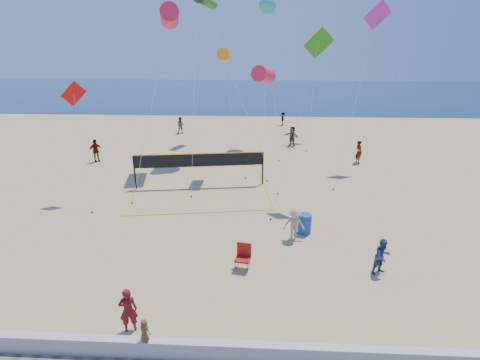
{
  "coord_description": "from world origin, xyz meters",
  "views": [
    {
      "loc": [
        1.97,
        -11.79,
        9.06
      ],
      "look_at": [
        1.23,
        2.0,
        3.98
      ],
      "focal_mm": 28.0,
      "sensor_mm": 36.0,
      "label": 1
    }
  ],
  "objects_px": {
    "woman": "(128,310)",
    "camp_chair": "(243,255)",
    "trash_barrel": "(304,224)",
    "volleyball_net": "(199,164)"
  },
  "relations": [
    {
      "from": "woman",
      "to": "camp_chair",
      "type": "height_order",
      "value": "woman"
    },
    {
      "from": "woman",
      "to": "trash_barrel",
      "type": "bearing_deg",
      "value": -149.8
    },
    {
      "from": "trash_barrel",
      "to": "camp_chair",
      "type": "bearing_deg",
      "value": -131.32
    },
    {
      "from": "woman",
      "to": "trash_barrel",
      "type": "distance_m",
      "value": 9.73
    },
    {
      "from": "woman",
      "to": "trash_barrel",
      "type": "relative_size",
      "value": 1.59
    },
    {
      "from": "woman",
      "to": "volleyball_net",
      "type": "height_order",
      "value": "volleyball_net"
    },
    {
      "from": "woman",
      "to": "trash_barrel",
      "type": "height_order",
      "value": "woman"
    },
    {
      "from": "trash_barrel",
      "to": "volleyball_net",
      "type": "distance_m",
      "value": 8.87
    },
    {
      "from": "camp_chair",
      "to": "volleyball_net",
      "type": "relative_size",
      "value": 0.13
    },
    {
      "from": "woman",
      "to": "camp_chair",
      "type": "xyz_separation_m",
      "value": [
        3.62,
        3.86,
        -0.16
      ]
    }
  ]
}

